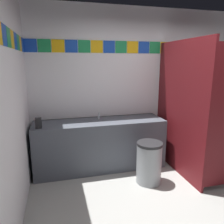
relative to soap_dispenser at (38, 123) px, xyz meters
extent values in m
plane|color=#9E9E99|center=(1.82, -1.23, -0.91)|extent=(8.81, 8.81, 0.00)
cube|color=silver|center=(1.82, 0.52, 0.45)|extent=(4.00, 0.08, 2.71)
cube|color=#1947B7|center=(-0.07, 0.47, 1.13)|extent=(0.20, 0.01, 0.20)
cube|color=#1E8C4C|center=(0.14, 0.47, 1.13)|extent=(0.20, 0.01, 0.20)
cube|color=yellow|center=(0.35, 0.47, 1.13)|extent=(0.20, 0.01, 0.20)
cube|color=#1947B7|center=(0.56, 0.47, 1.13)|extent=(0.20, 0.01, 0.20)
cube|color=#1E8C4C|center=(0.77, 0.47, 1.13)|extent=(0.20, 0.01, 0.20)
cube|color=yellow|center=(0.98, 0.47, 1.13)|extent=(0.20, 0.01, 0.20)
cube|color=#1947B7|center=(1.19, 0.47, 1.13)|extent=(0.20, 0.01, 0.20)
cube|color=#1E8C4C|center=(1.40, 0.47, 1.13)|extent=(0.20, 0.01, 0.20)
cube|color=yellow|center=(1.61, 0.47, 1.13)|extent=(0.20, 0.01, 0.20)
cube|color=#1947B7|center=(1.82, 0.47, 1.13)|extent=(0.20, 0.01, 0.20)
cube|color=#1E8C4C|center=(2.04, 0.47, 1.13)|extent=(0.20, 0.01, 0.20)
cube|color=yellow|center=(2.25, 0.47, 1.13)|extent=(0.20, 0.01, 0.20)
cube|color=#1947B7|center=(2.46, 0.47, 1.13)|extent=(0.20, 0.01, 0.20)
cube|color=#1E8C4C|center=(2.67, 0.47, 1.13)|extent=(0.20, 0.01, 0.20)
cube|color=yellow|center=(2.88, 0.47, 1.13)|extent=(0.20, 0.01, 0.20)
cube|color=#1947B7|center=(3.09, 0.47, 1.13)|extent=(0.20, 0.01, 0.20)
cube|color=#1E8C4C|center=(3.30, 0.47, 1.13)|extent=(0.20, 0.01, 0.20)
cube|color=yellow|center=(3.51, 0.47, 1.13)|extent=(0.20, 0.01, 0.20)
cube|color=#1947B7|center=(-0.17, -0.91, 1.13)|extent=(0.01, 0.20, 0.20)
cube|color=#1E8C4C|center=(-0.17, -0.70, 1.13)|extent=(0.01, 0.20, 0.20)
cube|color=yellow|center=(-0.17, -0.48, 1.13)|extent=(0.01, 0.20, 0.20)
cube|color=#1947B7|center=(-0.17, -0.27, 1.13)|extent=(0.01, 0.20, 0.20)
cube|color=#1E8C4C|center=(-0.17, -0.05, 1.13)|extent=(0.01, 0.20, 0.20)
cube|color=yellow|center=(-0.17, 0.16, 1.13)|extent=(0.01, 0.20, 0.20)
cube|color=#1947B7|center=(-0.17, 0.37, 1.13)|extent=(0.01, 0.20, 0.20)
cube|color=#4C515B|center=(0.96, 0.18, -0.50)|extent=(2.17, 0.60, 0.83)
cube|color=#4C515B|center=(0.96, 0.47, -0.12)|extent=(2.17, 0.03, 0.08)
cylinder|color=white|center=(0.96, 0.15, -0.13)|extent=(0.34, 0.34, 0.10)
cylinder|color=silver|center=(0.96, 0.29, -0.05)|extent=(0.04, 0.04, 0.05)
cylinder|color=silver|center=(0.96, 0.24, 0.02)|extent=(0.02, 0.06, 0.09)
cube|color=black|center=(0.00, 0.00, 0.00)|extent=(0.09, 0.07, 0.16)
cylinder|color=black|center=(0.00, -0.04, -0.06)|extent=(0.02, 0.02, 0.03)
cube|color=maroon|center=(2.17, -0.24, 0.15)|extent=(0.04, 1.43, 2.12)
cylinder|color=silver|center=(2.19, -0.93, 0.25)|extent=(0.02, 0.02, 0.10)
cylinder|color=white|center=(2.63, -0.05, -0.71)|extent=(0.38, 0.38, 0.40)
torus|color=white|center=(2.63, -0.05, -0.50)|extent=(0.39, 0.39, 0.05)
cube|color=white|center=(2.63, 0.16, -0.34)|extent=(0.34, 0.17, 0.34)
cylinder|color=#999EA3|center=(1.57, -0.48, -0.61)|extent=(0.37, 0.37, 0.59)
cylinder|color=#262628|center=(1.57, -0.48, -0.30)|extent=(0.38, 0.38, 0.04)
camera|label=1|loc=(0.27, -3.27, 0.88)|focal=35.14mm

